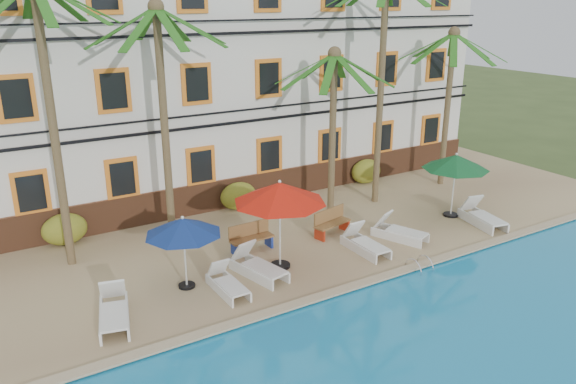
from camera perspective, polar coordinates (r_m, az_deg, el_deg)
ground at (r=17.47m, az=5.21°, el=-8.97°), size 100.00×100.00×0.00m
pool_deck at (r=21.25m, az=-2.78°, el=-3.27°), size 30.00×12.00×0.25m
pool_coping at (r=16.72m, az=7.09°, el=-9.33°), size 30.00×0.35×0.06m
hotel_building at (r=24.32m, az=-8.75°, el=12.19°), size 25.40×6.44×10.22m
palm_a at (r=17.63m, az=-23.22°, el=9.70°), size 4.45×4.45×8.68m
palm_b at (r=18.41m, az=-12.67°, el=9.81°), size 4.45×4.45×7.96m
palm_c at (r=21.22m, az=4.61°, el=8.73°), size 4.45×4.45×6.32m
palm_d at (r=22.24m, az=9.57°, el=13.17°), size 4.45×4.45×9.08m
palm_e at (r=25.41m, az=16.08°, el=10.49°), size 4.45×4.45×6.85m
shrub_left at (r=20.47m, az=-21.75°, el=-3.53°), size 1.50×0.90×1.10m
shrub_mid at (r=22.28m, az=-5.08°, el=-0.39°), size 1.50×0.90×1.10m
shrub_right at (r=25.62m, az=7.94°, el=2.10°), size 1.50×0.90×1.10m
umbrella_blue at (r=16.02m, az=-10.62°, el=-3.50°), size 2.21×2.21×2.21m
umbrella_red at (r=16.75m, az=-0.85°, el=-0.11°), size 2.86×2.86×2.85m
umbrella_green at (r=21.92m, az=16.69°, el=2.90°), size 2.51×2.51×2.51m
lounger_a at (r=15.45m, az=-17.28°, el=-11.48°), size 1.20×2.14×0.96m
lounger_b at (r=16.27m, az=-6.20°, el=-9.19°), size 0.65×1.75×0.82m
lounger_c at (r=17.07m, az=-3.12°, el=-7.51°), size 1.15×2.13×0.96m
lounger_d at (r=18.78m, az=7.78°, el=-5.16°), size 0.68×1.91×0.90m
lounger_e at (r=19.91m, az=11.18°, el=-3.90°), size 1.35×2.04×0.91m
lounger_f at (r=21.98m, az=19.10°, el=-2.34°), size 1.15×2.18×0.98m
bench_left at (r=18.68m, az=-3.80°, el=-4.56°), size 1.52×0.53×0.93m
bench_right at (r=19.89m, az=4.36°, el=-3.06°), size 1.57×0.79×0.93m
pool_ladder at (r=18.07m, az=13.17°, el=-7.54°), size 0.54×0.74×0.74m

